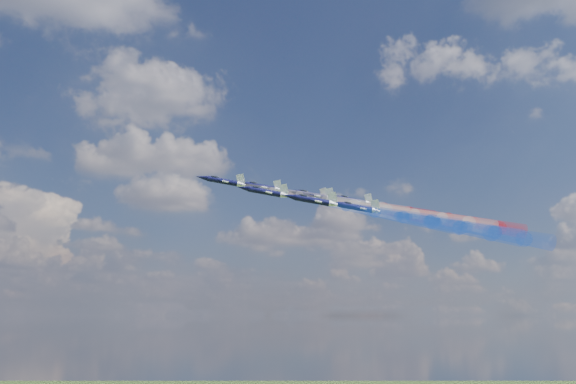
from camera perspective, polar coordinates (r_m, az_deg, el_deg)
name	(u,v)px	position (r m, az deg, el deg)	size (l,w,h in m)	color
jet_lead	(223,181)	(169.68, -5.82, 0.96)	(10.72, 13.40, 3.57)	black
trail_lead	(327,200)	(169.32, 3.45, -0.70)	(4.47, 43.80, 4.47)	white
jet_inner_left	(265,192)	(159.75, -2.06, 0.02)	(10.72, 13.40, 3.57)	black
trail_inner_left	(375,212)	(161.40, 7.71, -1.73)	(4.47, 43.80, 4.47)	blue
jet_inner_right	(261,187)	(180.99, -2.41, 0.47)	(10.72, 13.40, 3.57)	black
trail_inner_right	(358,204)	(182.16, 6.23, -1.08)	(4.47, 43.80, 4.47)	red
jet_outer_left	(312,200)	(149.51, 2.19, -0.75)	(10.72, 13.40, 3.57)	black
trail_outer_left	(429,221)	(153.38, 12.47, -2.57)	(4.47, 43.80, 4.47)	blue
jet_center_third	(312,195)	(170.26, 2.16, -0.28)	(10.72, 13.40, 3.57)	black
trail_center_third	(415,214)	(173.78, 11.22, -1.90)	(4.47, 43.80, 4.47)	white
jet_outer_right	(308,194)	(189.39, 1.78, -0.22)	(10.72, 13.40, 3.57)	black
trail_outer_right	(400,211)	(192.49, 9.95, -1.68)	(4.47, 43.80, 4.47)	red
jet_rear_left	(356,207)	(159.75, 6.10, -1.38)	(10.72, 13.40, 3.57)	black
trail_rear_left	(466,227)	(165.32, 15.58, -3.04)	(4.47, 43.80, 4.47)	blue
jet_rear_right	(352,200)	(181.47, 5.70, -0.76)	(10.72, 13.40, 3.57)	black
trail_rear_right	(449,218)	(186.54, 14.10, -2.25)	(4.47, 43.80, 4.47)	red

